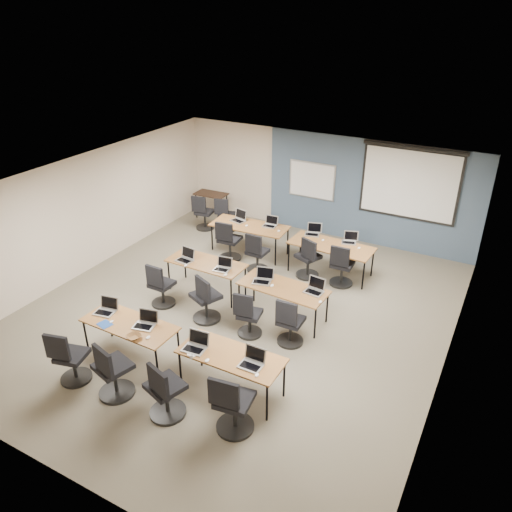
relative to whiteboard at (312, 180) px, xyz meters
The scene contains 58 objects.
floor 4.67m from the whiteboard, 86.12° to the right, with size 8.00×9.00×0.02m, color #6B6354.
ceiling 4.61m from the whiteboard, 86.12° to the right, with size 8.00×9.00×0.02m, color white.
wall_back 0.32m from the whiteboard, 13.87° to the left, with size 8.00×0.04×2.70m, color beige.
wall_front 8.93m from the whiteboard, 88.08° to the right, with size 8.00×0.04×2.70m, color beige.
wall_left 5.77m from the whiteboard, 129.90° to the right, with size 0.04×9.00×2.70m, color beige.
wall_right 6.17m from the whiteboard, 45.83° to the right, with size 0.04×9.00×2.70m, color beige.
blue_accent_panel 1.55m from the whiteboard, ahead, with size 5.50×0.04×2.70m, color #3D5977.
whiteboard is the anchor object (origin of this frame).
projector_screen 2.54m from the whiteboard, ahead, with size 2.40×0.10×1.82m.
training_table_front_left 6.63m from the whiteboard, 95.09° to the right, with size 1.70×0.71×0.73m.
training_table_front_right 6.65m from the whiteboard, 77.85° to the right, with size 1.70×0.71×0.73m.
training_table_mid_left 4.18m from the whiteboard, 99.46° to the right, with size 1.69×0.71×0.73m.
training_table_mid_right 4.43m from the whiteboard, 73.98° to the right, with size 1.75×0.73×0.73m.
training_table_back_left 2.22m from the whiteboard, 113.05° to the right, with size 1.91×0.80×0.73m.
training_table_back_right 2.54m from the whiteboard, 55.91° to the right, with size 1.91×0.80×0.73m.
laptop_0 6.61m from the whiteboard, 100.32° to the right, with size 0.35×0.30×0.26m.
mouse_0 6.77m from the whiteboard, 97.48° to the right, with size 0.05×0.09×0.03m, color white.
task_chair_0 7.65m from the whiteboard, 98.05° to the right, with size 0.52×0.52×1.00m.
laptop_1 6.51m from the whiteboard, 92.62° to the right, with size 0.35×0.30×0.26m.
mouse_1 6.77m from the whiteboard, 90.26° to the right, with size 0.06×0.10×0.03m, color white.
task_chair_1 7.51m from the whiteboard, 91.53° to the right, with size 0.58×0.58×1.05m.
laptop_2 6.65m from the whiteboard, 82.99° to the right, with size 0.36×0.31×0.27m.
mouse_2 6.89m from the whiteboard, 80.39° to the right, with size 0.06×0.09×0.03m, color white.
task_chair_2 7.51m from the whiteboard, 83.85° to the right, with size 0.58×0.57×1.04m.
laptop_3 6.77m from the whiteboard, 74.56° to the right, with size 0.35×0.30×0.27m.
mouse_3 7.01m from the whiteboard, 73.54° to the right, with size 0.05×0.09×0.03m, color white.
task_chair_3 7.46m from the whiteboard, 75.68° to the right, with size 0.57×0.57×1.05m.
laptop_4 4.37m from the whiteboard, 104.83° to the right, with size 0.35×0.30×0.26m.
mouse_4 4.55m from the whiteboard, 102.26° to the right, with size 0.05×0.09×0.03m, color white.
task_chair_4 5.20m from the whiteboard, 103.74° to the right, with size 0.50×0.50×0.98m.
laptop_5 4.20m from the whiteboard, 92.74° to the right, with size 0.32×0.27×0.24m.
mouse_5 4.39m from the whiteboard, 90.20° to the right, with size 0.06×0.10×0.04m, color white.
task_chair_5 5.07m from the whiteboard, 91.07° to the right, with size 0.60×0.56×1.04m.
laptop_6 4.30m from the whiteboard, 79.75° to the right, with size 0.35×0.30×0.27m.
mouse_6 4.44m from the whiteboard, 76.83° to the right, with size 0.06×0.10×0.04m, color white.
task_chair_6 5.19m from the whiteboard, 80.06° to the right, with size 0.47×0.47×0.95m.
laptop_7 4.49m from the whiteboard, 66.05° to the right, with size 0.35×0.30×0.26m.
mouse_7 4.87m from the whiteboard, 64.93° to the right, with size 0.06×0.09×0.03m, color white.
task_chair_7 5.26m from the whiteboard, 71.11° to the right, with size 0.49×0.49×0.98m.
laptop_8 2.24m from the whiteboard, 123.78° to the right, with size 0.36×0.30×0.27m.
mouse_8 2.28m from the whiteboard, 113.20° to the right, with size 0.06×0.10×0.04m, color white.
task_chair_8 2.92m from the whiteboard, 112.80° to the right, with size 0.55×0.55×1.03m.
laptop_9 1.86m from the whiteboard, 101.62° to the right, with size 0.32×0.27×0.24m.
mouse_9 2.02m from the whiteboard, 90.65° to the right, with size 0.06×0.09×0.03m, color white.
task_chair_9 2.91m from the whiteboard, 93.95° to the right, with size 0.50×0.50×0.98m.
laptop_10 1.93m from the whiteboard, 65.28° to the right, with size 0.34×0.29×0.26m.
mouse_10 2.29m from the whiteboard, 59.52° to the right, with size 0.06×0.09×0.03m, color white.
task_chair_10 2.80m from the whiteboard, 67.96° to the right, with size 0.56×0.53×1.01m.
laptop_11 2.45m from the whiteboard, 44.96° to the right, with size 0.32×0.28×0.25m.
mouse_11 2.80m from the whiteboard, 43.60° to the right, with size 0.06×0.10×0.03m, color white.
task_chair_11 3.14m from the whiteboard, 53.62° to the right, with size 0.52×0.52×1.00m.
blue_mousepad 6.88m from the whiteboard, 97.83° to the right, with size 0.24×0.20×0.01m, color navy.
snack_bowl 6.88m from the whiteboard, 91.94° to the right, with size 0.25×0.25×0.06m, color brown.
snack_plate 6.80m from the whiteboard, 82.81° to the right, with size 0.19×0.19×0.01m, color white.
coffee_cup 6.92m from the whiteboard, 82.47° to the right, with size 0.06×0.06×0.05m, color silver.
utility_table 3.01m from the whiteboard, behind, with size 0.92×0.51×0.75m.
spare_chair_a 2.53m from the whiteboard, 151.67° to the right, with size 0.48×0.47×0.96m.
spare_chair_b 3.10m from the whiteboard, 153.99° to the right, with size 0.51×0.51×0.99m.
Camera 1 is at (4.40, -7.30, 5.66)m, focal length 35.00 mm.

